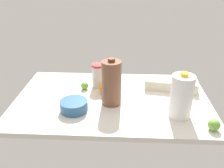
{
  "coord_description": "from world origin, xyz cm",
  "views": [
    {
      "loc": [
        -7.07,
        135.65,
        79.86
      ],
      "look_at": [
        0.0,
        0.0,
        13.0
      ],
      "focal_mm": 40.0,
      "sensor_mm": 36.0,
      "label": 1
    }
  ],
  "objects_px": {
    "egg_carton": "(171,85)",
    "lime_far_back": "(214,125)",
    "orange_loose": "(105,88)",
    "chocolate_milk_jug": "(112,83)",
    "tumbler_cup": "(98,75)",
    "milk_jug": "(181,96)",
    "lime_by_jug": "(85,86)",
    "mixing_bowl": "(74,106)"
  },
  "relations": [
    {
      "from": "milk_jug",
      "to": "egg_carton",
      "type": "bearing_deg",
      "value": -90.9
    },
    {
      "from": "tumbler_cup",
      "to": "lime_by_jug",
      "type": "relative_size",
      "value": 3.19
    },
    {
      "from": "egg_carton",
      "to": "mixing_bowl",
      "type": "bearing_deg",
      "value": 36.56
    },
    {
      "from": "chocolate_milk_jug",
      "to": "lime_far_back",
      "type": "relative_size",
      "value": 4.65
    },
    {
      "from": "chocolate_milk_jug",
      "to": "egg_carton",
      "type": "bearing_deg",
      "value": -152.04
    },
    {
      "from": "milk_jug",
      "to": "tumbler_cup",
      "type": "xyz_separation_m",
      "value": [
        0.48,
        -0.34,
        -0.04
      ]
    },
    {
      "from": "chocolate_milk_jug",
      "to": "lime_far_back",
      "type": "xyz_separation_m",
      "value": [
        -0.53,
        0.24,
        -0.1
      ]
    },
    {
      "from": "chocolate_milk_jug",
      "to": "milk_jug",
      "type": "xyz_separation_m",
      "value": [
        -0.38,
        0.12,
        -0.01
      ]
    },
    {
      "from": "chocolate_milk_jug",
      "to": "lime_by_jug",
      "type": "distance_m",
      "value": 0.28
    },
    {
      "from": "chocolate_milk_jug",
      "to": "orange_loose",
      "type": "height_order",
      "value": "chocolate_milk_jug"
    },
    {
      "from": "tumbler_cup",
      "to": "mixing_bowl",
      "type": "distance_m",
      "value": 0.34
    },
    {
      "from": "egg_carton",
      "to": "lime_far_back",
      "type": "xyz_separation_m",
      "value": [
        -0.14,
        0.44,
        -0.0
      ]
    },
    {
      "from": "lime_by_jug",
      "to": "milk_jug",
      "type": "bearing_deg",
      "value": 153.02
    },
    {
      "from": "egg_carton",
      "to": "orange_loose",
      "type": "xyz_separation_m",
      "value": [
        0.43,
        0.08,
        0.01
      ]
    },
    {
      "from": "egg_carton",
      "to": "lime_by_jug",
      "type": "height_order",
      "value": "egg_carton"
    },
    {
      "from": "tumbler_cup",
      "to": "lime_by_jug",
      "type": "distance_m",
      "value": 0.11
    },
    {
      "from": "mixing_bowl",
      "to": "lime_by_jug",
      "type": "bearing_deg",
      "value": -94.36
    },
    {
      "from": "tumbler_cup",
      "to": "orange_loose",
      "type": "height_order",
      "value": "tumbler_cup"
    },
    {
      "from": "milk_jug",
      "to": "lime_by_jug",
      "type": "xyz_separation_m",
      "value": [
        0.57,
        -0.29,
        -0.1
      ]
    },
    {
      "from": "milk_jug",
      "to": "lime_by_jug",
      "type": "distance_m",
      "value": 0.65
    },
    {
      "from": "lime_by_jug",
      "to": "lime_far_back",
      "type": "height_order",
      "value": "lime_far_back"
    },
    {
      "from": "chocolate_milk_jug",
      "to": "lime_by_jug",
      "type": "height_order",
      "value": "chocolate_milk_jug"
    },
    {
      "from": "mixing_bowl",
      "to": "lime_far_back",
      "type": "xyz_separation_m",
      "value": [
        -0.74,
        0.15,
        -0.0
      ]
    },
    {
      "from": "mixing_bowl",
      "to": "egg_carton",
      "type": "bearing_deg",
      "value": -153.47
    },
    {
      "from": "chocolate_milk_jug",
      "to": "mixing_bowl",
      "type": "distance_m",
      "value": 0.26
    },
    {
      "from": "milk_jug",
      "to": "orange_loose",
      "type": "bearing_deg",
      "value": -29.02
    },
    {
      "from": "tumbler_cup",
      "to": "milk_jug",
      "type": "bearing_deg",
      "value": 145.17
    },
    {
      "from": "chocolate_milk_jug",
      "to": "milk_jug",
      "type": "distance_m",
      "value": 0.39
    },
    {
      "from": "tumbler_cup",
      "to": "egg_carton",
      "type": "bearing_deg",
      "value": 177.98
    },
    {
      "from": "chocolate_milk_jug",
      "to": "tumbler_cup",
      "type": "bearing_deg",
      "value": -64.38
    },
    {
      "from": "egg_carton",
      "to": "orange_loose",
      "type": "height_order",
      "value": "orange_loose"
    },
    {
      "from": "chocolate_milk_jug",
      "to": "lime_by_jug",
      "type": "bearing_deg",
      "value": -42.16
    },
    {
      "from": "mixing_bowl",
      "to": "tumbler_cup",
      "type": "bearing_deg",
      "value": -108.84
    },
    {
      "from": "chocolate_milk_jug",
      "to": "tumbler_cup",
      "type": "xyz_separation_m",
      "value": [
        0.11,
        -0.22,
        -0.05
      ]
    },
    {
      "from": "lime_by_jug",
      "to": "mixing_bowl",
      "type": "bearing_deg",
      "value": 85.64
    },
    {
      "from": "chocolate_milk_jug",
      "to": "lime_by_jug",
      "type": "xyz_separation_m",
      "value": [
        0.19,
        -0.17,
        -0.11
      ]
    },
    {
      "from": "egg_carton",
      "to": "mixing_bowl",
      "type": "height_order",
      "value": "egg_carton"
    },
    {
      "from": "chocolate_milk_jug",
      "to": "tumbler_cup",
      "type": "relative_size",
      "value": 1.76
    },
    {
      "from": "lime_far_back",
      "to": "egg_carton",
      "type": "bearing_deg",
      "value": -71.92
    },
    {
      "from": "orange_loose",
      "to": "chocolate_milk_jug",
      "type": "bearing_deg",
      "value": 112.09
    },
    {
      "from": "milk_jug",
      "to": "tumbler_cup",
      "type": "height_order",
      "value": "milk_jug"
    },
    {
      "from": "milk_jug",
      "to": "tumbler_cup",
      "type": "bearing_deg",
      "value": -34.83
    }
  ]
}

